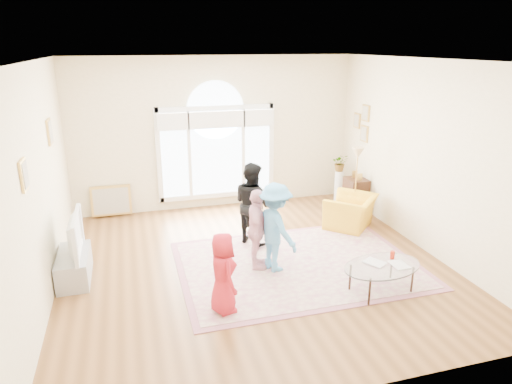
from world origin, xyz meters
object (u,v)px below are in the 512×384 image
object	(u,v)px
tv_console	(74,266)
armchair	(351,212)
television	(71,235)
coffee_table	(382,267)
area_rug	(298,264)

from	to	relation	value
tv_console	armchair	bearing A→B (deg)	8.45
tv_console	television	world-z (taller)	television
coffee_table	armchair	size ratio (longest dim) A/B	1.36
tv_console	coffee_table	bearing A→B (deg)	-20.66
television	tv_console	bearing A→B (deg)	180.00
area_rug	tv_console	size ratio (longest dim) A/B	3.60
area_rug	coffee_table	distance (m)	1.45
tv_console	television	distance (m)	0.52
area_rug	television	xyz separation A→B (m)	(-3.41, 0.50, 0.72)
area_rug	coffee_table	bearing A→B (deg)	-52.52
armchair	area_rug	bearing A→B (deg)	-7.30
coffee_table	tv_console	bearing A→B (deg)	149.89
area_rug	television	bearing A→B (deg)	171.63
area_rug	tv_console	xyz separation A→B (m)	(-3.42, 0.50, 0.20)
tv_console	coffee_table	xyz separation A→B (m)	(4.27, -1.61, 0.19)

